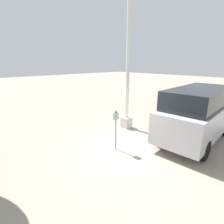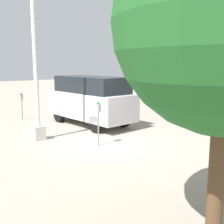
# 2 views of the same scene
# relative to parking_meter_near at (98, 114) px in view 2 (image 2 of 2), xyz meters

# --- Properties ---
(ground_plane) EXTENTS (80.00, 80.00, 0.00)m
(ground_plane) POSITION_rel_parking_meter_near_xyz_m (-0.08, -0.41, -1.17)
(ground_plane) COLOR gray
(parking_meter_near) EXTENTS (0.20, 0.12, 1.59)m
(parking_meter_near) POSITION_rel_parking_meter_near_xyz_m (0.00, 0.00, 0.00)
(parking_meter_near) COLOR gray
(parking_meter_near) RESTS_ON ground
(parking_meter_far) EXTENTS (0.20, 0.12, 1.39)m
(parking_meter_far) POSITION_rel_parking_meter_near_xyz_m (6.49, 0.28, -0.14)
(parking_meter_far) COLOR gray
(parking_meter_far) RESTS_ON ground
(lamp_post) EXTENTS (0.44, 0.44, 6.04)m
(lamp_post) POSITION_rel_parking_meter_near_xyz_m (2.10, 1.34, 0.91)
(lamp_post) COLOR beige
(lamp_post) RESTS_ON ground
(parked_van) EXTENTS (4.88, 2.10, 2.32)m
(parked_van) POSITION_rel_parking_meter_near_xyz_m (3.13, -1.79, 0.08)
(parked_van) COLOR #B2B2B7
(parked_van) RESTS_ON ground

